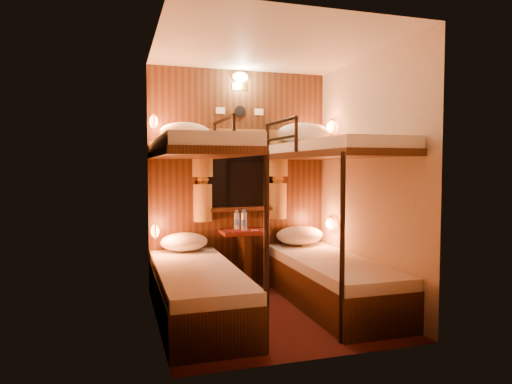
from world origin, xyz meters
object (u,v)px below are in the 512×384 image
object	(u,v)px
bunk_left	(197,255)
bottle_left	(237,221)
table	(244,252)
bottle_right	(244,222)
bunk_right	(330,248)

from	to	relation	value
bunk_left	bottle_left	size ratio (longest dim) A/B	8.74
table	bottle_left	xyz separation A→B (m)	(-0.07, 0.06, 0.33)
bottle_left	bottle_right	size ratio (longest dim) A/B	0.94
bottle_left	bottle_right	xyz separation A→B (m)	(0.05, -0.11, 0.01)
bunk_left	bottle_right	distance (m)	0.99
bunk_left	bottle_right	xyz separation A→B (m)	(0.63, 0.74, 0.19)
table	bottle_left	size ratio (longest dim) A/B	3.01
bunk_left	bottle_left	distance (m)	1.04
bottle_right	table	bearing A→B (deg)	72.33
bunk_left	bottle_left	world-z (taller)	bunk_left
bunk_right	table	world-z (taller)	bunk_right
bunk_left	table	xyz separation A→B (m)	(0.65, 0.78, -0.14)
bunk_left	bunk_right	xyz separation A→B (m)	(1.30, 0.00, 0.00)
bottle_left	bunk_left	bearing A→B (deg)	-124.50
table	bunk_left	bearing A→B (deg)	-129.67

